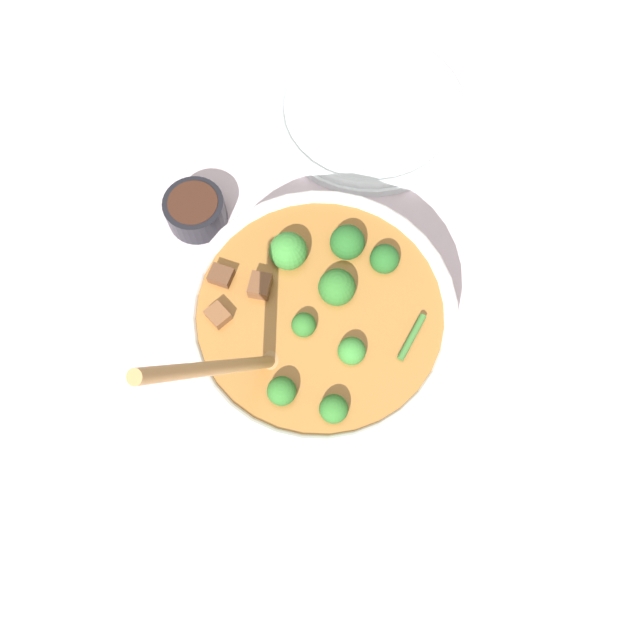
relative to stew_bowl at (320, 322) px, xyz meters
The scene contains 4 objects.
ground_plane 0.05m from the stew_bowl, 133.32° to the right, with size 4.00×4.00×0.00m, color silver.
stew_bowl is the anchor object (origin of this frame).
condiment_bowl 0.22m from the stew_bowl, 40.49° to the left, with size 0.07×0.07×0.04m.
empty_plate 0.32m from the stew_bowl, 15.26° to the right, with size 0.25×0.25×0.02m.
Camera 1 is at (-0.23, 0.01, 0.67)m, focal length 35.00 mm.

